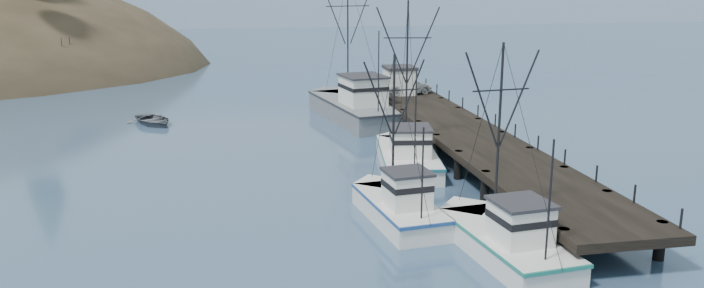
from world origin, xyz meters
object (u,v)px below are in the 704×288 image
trawler_near (503,239)px  pier_shed (400,80)px  motorboat (153,124)px  trawler_far (407,155)px  pickup_truck (406,86)px  trawler_mid (398,206)px  work_vessel (354,106)px  pier (469,137)px

trawler_near → pier_shed: (3.90, 35.89, 2.60)m
pier_shed → motorboat: size_ratio=0.59×
trawler_near → trawler_far: 16.83m
pier_shed → pickup_truck: (0.67, 0.00, -0.65)m
trawler_near → trawler_mid: trawler_near is taller
trawler_near → pier_shed: 36.20m
trawler_near → work_vessel: (-1.12, 34.08, 0.41)m
pier_shed → motorboat: (-24.09, -0.76, -3.42)m
trawler_near → pickup_truck: bearing=82.7°
trawler_near → pickup_truck: trawler_near is taller
trawler_mid → pickup_truck: 31.29m
pier → trawler_near: (-4.72, -17.89, -0.87)m
trawler_far → pier_shed: size_ratio=3.84×
pickup_truck → trawler_mid: bearing=149.9°
pickup_truck → motorboat: pickup_truck is taller
pier_shed → pickup_truck: pier_shed is taller
trawler_mid → pier: bearing=54.2°
pier → trawler_far: bearing=-168.3°
trawler_mid → motorboat: (-16.22, 29.28, -0.82)m
pickup_truck → trawler_near: bearing=158.5°
trawler_mid → trawler_near: bearing=-55.8°
trawler_mid → motorboat: size_ratio=1.80×
trawler_near → trawler_mid: 7.07m
pier → pier_shed: 18.10m
pier → work_vessel: bearing=109.8°
trawler_mid → work_vessel: bearing=84.2°
trawler_near → trawler_mid: bearing=124.2°
trawler_mid → motorboat: bearing=119.0°
trawler_mid → pickup_truck: trawler_mid is taller
pier_shed → pickup_truck: bearing=0.0°
work_vessel → motorboat: (-19.06, 1.06, -1.23)m
trawler_far → pier_shed: (4.34, 19.07, 2.60)m
pier_shed → motorboat: bearing=-178.2°
trawler_far → motorboat: (-19.74, 18.31, -0.82)m
trawler_mid → trawler_far: 11.53m
trawler_near → pickup_truck: 36.23m
work_vessel → trawler_near: bearing=-88.1°
pier_shed → motorboat: 24.34m
pier → trawler_far: 5.34m
work_vessel → pier_shed: bearing=19.8°
pier → trawler_mid: bearing=-125.8°
trawler_near → pickup_truck: (4.57, 35.89, 1.95)m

